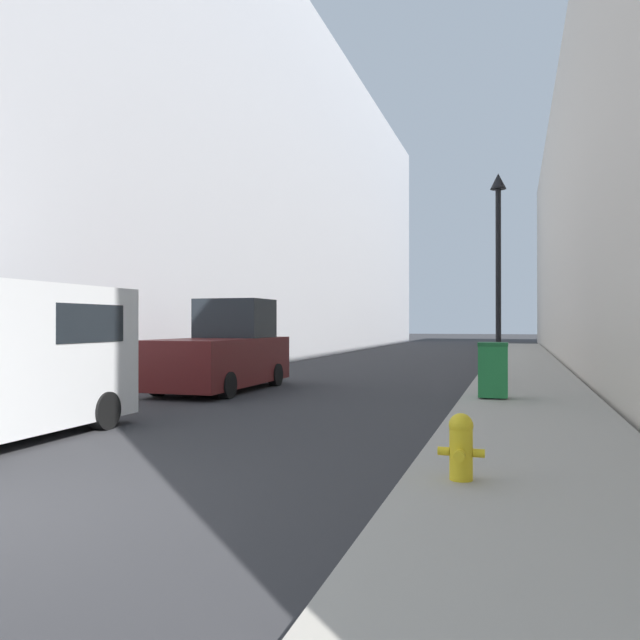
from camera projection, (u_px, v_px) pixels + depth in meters
name	position (u px, v px, depth m)	size (l,w,h in m)	color
sidewalk_right	(525.00, 374.00, 21.07)	(2.92, 60.00, 0.16)	#9E998E
building_left_glass	(207.00, 189.00, 33.60)	(12.00, 60.00, 18.04)	#BCBCC1
fire_hydrant	(461.00, 445.00, 6.51)	(0.48, 0.37, 0.70)	yellow
trash_bin	(493.00, 370.00, 13.58)	(0.63, 0.60, 1.22)	#1E7538
lamppost	(498.00, 254.00, 17.35)	(0.44, 0.44, 5.82)	black
pickup_truck	(224.00, 353.00, 16.74)	(2.11, 5.03, 2.46)	#561919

